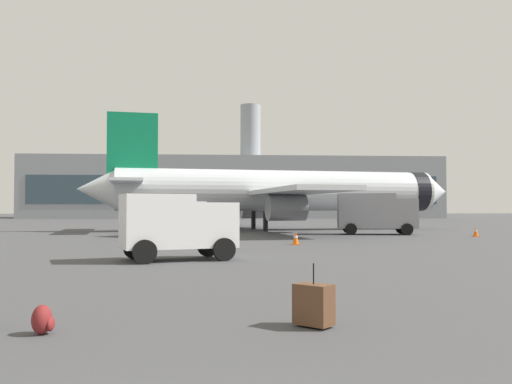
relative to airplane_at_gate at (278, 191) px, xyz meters
The scene contains 11 objects.
airplane_at_gate is the anchor object (origin of this frame).
service_truck 14.73m from the airplane_at_gate, 127.89° to the right, with size 5.17×4.63×2.90m.
fuel_truck 11.21m from the airplane_at_gate, 52.20° to the right, with size 6.30×3.48×3.20m.
cargo_van 29.72m from the airplane_at_gate, 103.87° to the right, with size 4.81×3.47×2.60m.
safety_cone_near 20.37m from the airplane_at_gate, 93.24° to the right, with size 0.44×0.44×0.75m.
safety_cone_mid 15.18m from the airplane_at_gate, 153.43° to the right, with size 0.44×0.44×0.83m.
safety_cone_far 9.99m from the airplane_at_gate, 154.62° to the left, with size 0.44×0.44×0.60m.
safety_cone_outer 18.30m from the airplane_at_gate, 43.52° to the right, with size 0.44×0.44×0.73m.
rolling_suitcase 41.35m from the airplane_at_gate, 95.28° to the right, with size 0.74×0.73×1.10m.
traveller_backpack 42.25m from the airplane_at_gate, 101.36° to the right, with size 0.36×0.40×0.48m.
terminal_building 68.09m from the airplane_at_gate, 91.74° to the left, with size 86.64×20.10×24.75m.
Camera 1 is at (0.21, -3.37, 2.06)m, focal length 38.03 mm.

